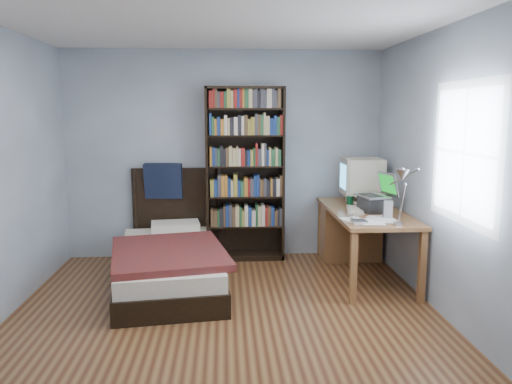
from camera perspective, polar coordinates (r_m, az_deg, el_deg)
room at (r=3.98m, az=-3.23°, el=1.66°), size 4.20×4.24×2.50m
desk at (r=5.97m, az=11.07°, el=-4.08°), size 0.75×1.68×0.73m
crt_monitor at (r=5.90m, az=11.94°, el=1.68°), size 0.46×0.43×0.52m
laptop at (r=5.39m, az=13.35°, el=-0.98°), size 0.40×0.39×0.41m
desk_lamp at (r=4.35m, az=16.37°, el=1.23°), size 0.22×0.49×0.58m
keyboard at (r=5.37m, az=11.24°, el=-2.04°), size 0.24×0.44×0.04m
speaker at (r=5.09m, az=14.88°, el=-1.96°), size 0.11×0.11×0.17m
soda_can at (r=5.59m, az=10.71°, el=-1.08°), size 0.07×0.07×0.13m
mouse at (r=5.72m, az=11.42°, el=-1.31°), size 0.07×0.11×0.04m
phone_silver at (r=5.10m, az=10.94°, el=-2.65°), size 0.10×0.12×0.02m
phone_grey at (r=4.99m, az=11.01°, el=-2.93°), size 0.06×0.10×0.02m
external_drive at (r=4.81m, az=11.70°, el=-3.36°), size 0.14×0.14×0.03m
bookshelf at (r=5.94m, az=-1.26°, el=2.04°), size 0.93×0.30×2.06m
bed at (r=5.34m, az=-9.83°, el=-7.46°), size 1.31×2.14×1.16m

